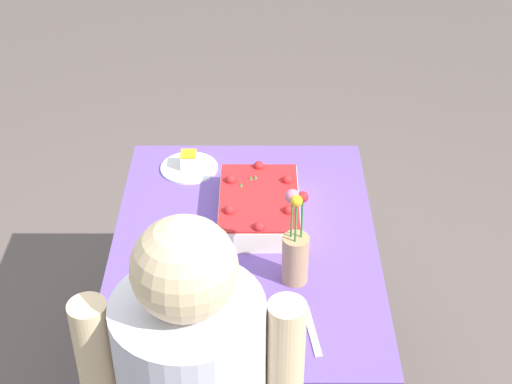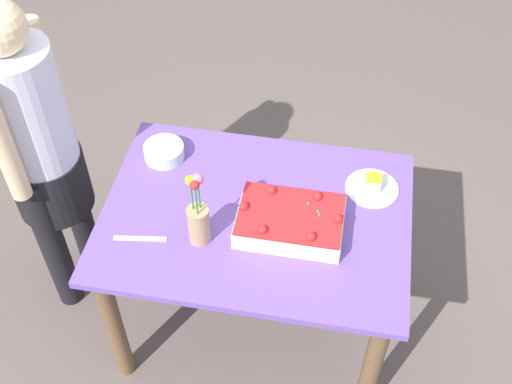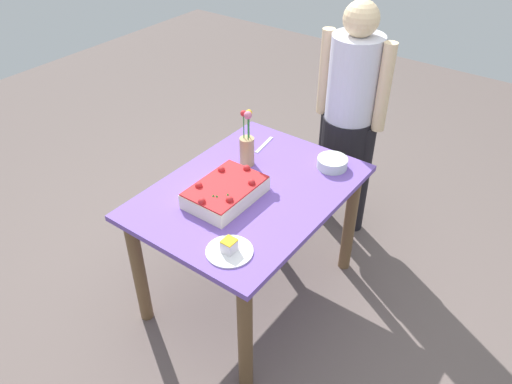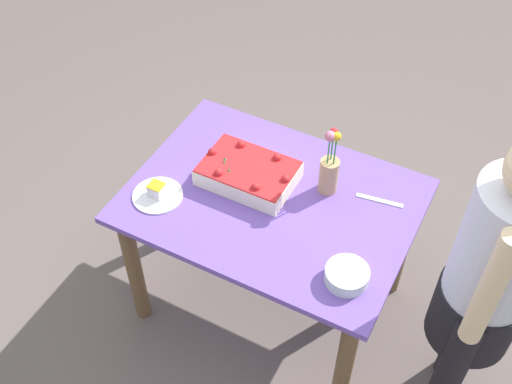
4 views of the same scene
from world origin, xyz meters
name	(u,v)px [view 4 (image 4 of 4)]	position (x,y,z in m)	size (l,w,h in m)	color
ground_plane	(269,299)	(0.00, 0.00, 0.00)	(8.00, 8.00, 0.00)	#655752
dining_table	(272,220)	(0.00, 0.00, 0.60)	(1.16, 0.85, 0.74)	#6E4DAE
sheet_cake	(248,173)	(-0.14, 0.05, 0.78)	(0.38, 0.26, 0.11)	white
serving_plate_with_slice	(157,193)	(-0.42, -0.21, 0.75)	(0.21, 0.21, 0.07)	white
cake_knife	(380,200)	(0.39, 0.19, 0.74)	(0.19, 0.02, 0.00)	silver
flower_vase	(329,170)	(0.18, 0.15, 0.85)	(0.08, 0.08, 0.32)	tan
fruit_bowl	(347,276)	(0.42, -0.24, 0.77)	(0.16, 0.16, 0.06)	silver
person_standing	(489,281)	(0.88, -0.09, 0.85)	(0.31, 0.45, 1.49)	black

